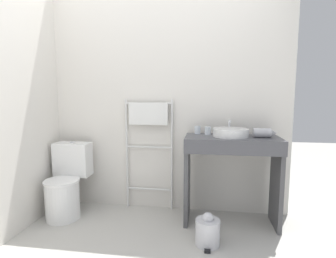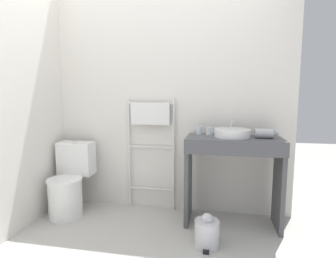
# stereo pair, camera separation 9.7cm
# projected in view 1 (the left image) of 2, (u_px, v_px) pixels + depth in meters

# --- Properties ---
(wall_back) EXTENTS (2.70, 0.12, 2.65)m
(wall_back) POSITION_uv_depth(u_px,v_px,m) (164.00, 91.00, 2.89)
(wall_back) COLOR silver
(wall_back) RESTS_ON ground_plane
(wall_side) EXTENTS (0.12, 1.85, 2.65)m
(wall_side) POSITION_uv_depth(u_px,v_px,m) (14.00, 89.00, 2.41)
(wall_side) COLOR silver
(wall_side) RESTS_ON ground_plane
(toilet) EXTENTS (0.39, 0.52, 0.77)m
(toilet) POSITION_uv_depth(u_px,v_px,m) (66.00, 184.00, 2.78)
(toilet) COLOR white
(toilet) RESTS_ON ground_plane
(towel_radiator) EXTENTS (0.53, 0.06, 1.24)m
(towel_radiator) POSITION_uv_depth(u_px,v_px,m) (149.00, 128.00, 2.86)
(towel_radiator) COLOR silver
(towel_radiator) RESTS_ON ground_plane
(vanity_counter) EXTENTS (0.90, 0.44, 0.87)m
(vanity_counter) POSITION_uv_depth(u_px,v_px,m) (231.00, 166.00, 2.56)
(vanity_counter) COLOR #4C4C51
(vanity_counter) RESTS_ON ground_plane
(sink_basin) EXTENTS (0.34, 0.34, 0.08)m
(sink_basin) POSITION_uv_depth(u_px,v_px,m) (231.00, 132.00, 2.54)
(sink_basin) COLOR white
(sink_basin) RESTS_ON vanity_counter
(faucet) EXTENTS (0.02, 0.10, 0.15)m
(faucet) POSITION_uv_depth(u_px,v_px,m) (229.00, 125.00, 2.70)
(faucet) COLOR silver
(faucet) RESTS_ON vanity_counter
(cup_near_wall) EXTENTS (0.06, 0.06, 0.08)m
(cup_near_wall) POSITION_uv_depth(u_px,v_px,m) (198.00, 130.00, 2.72)
(cup_near_wall) COLOR silver
(cup_near_wall) RESTS_ON vanity_counter
(cup_near_edge) EXTENTS (0.06, 0.06, 0.08)m
(cup_near_edge) POSITION_uv_depth(u_px,v_px,m) (208.00, 131.00, 2.67)
(cup_near_edge) COLOR silver
(cup_near_edge) RESTS_ON vanity_counter
(hair_dryer) EXTENTS (0.21, 0.18, 0.09)m
(hair_dryer) POSITION_uv_depth(u_px,v_px,m) (263.00, 133.00, 2.49)
(hair_dryer) COLOR #B7B7BC
(hair_dryer) RESTS_ON vanity_counter
(trash_bin) EXTENTS (0.21, 0.24, 0.29)m
(trash_bin) POSITION_uv_depth(u_px,v_px,m) (208.00, 231.00, 2.23)
(trash_bin) COLOR silver
(trash_bin) RESTS_ON ground_plane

